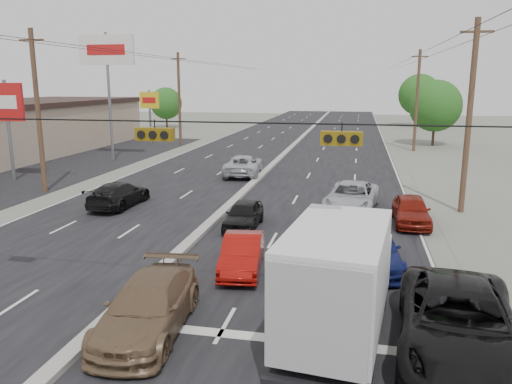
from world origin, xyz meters
The scene contains 26 objects.
ground centered at (0.00, 0.00, 0.00)m, with size 200.00×200.00×0.00m, color #606356.
road_surface centered at (0.00, 30.00, 0.00)m, with size 20.00×160.00×0.02m, color black.
center_median centered at (0.00, 30.00, 0.10)m, with size 0.50×160.00×0.20m, color gray.
parking_lot centered at (-17.00, 25.00, 0.00)m, with size 10.00×42.00×0.02m, color black.
utility_pole_left_b centered at (-12.50, 15.00, 5.11)m, with size 1.60×0.30×10.00m.
utility_pole_left_c centered at (-12.50, 40.00, 5.11)m, with size 1.60×0.30×10.00m.
utility_pole_right_b centered at (12.50, 15.00, 5.11)m, with size 1.60×0.30×10.00m.
utility_pole_right_c centered at (12.50, 40.00, 5.11)m, with size 1.60×0.30×10.00m.
traffic_signals centered at (1.40, 0.00, 5.49)m, with size 25.00×0.30×0.54m.
pole_sign_mid centered at (-17.00, 18.00, 5.11)m, with size 2.60×0.25×7.00m.
pole_sign_billboard centered at (-14.50, 28.00, 8.87)m, with size 5.00×0.25×11.00m.
pole_sign_far centered at (-16.00, 40.00, 4.41)m, with size 2.20×0.25×6.00m.
tree_left_far centered at (-22.00, 60.00, 3.72)m, with size 4.80×4.80×6.12m.
tree_right_mid centered at (15.00, 45.00, 4.34)m, with size 5.60×5.60×7.14m.
tree_right_far centered at (16.00, 70.00, 4.96)m, with size 6.40×6.40×8.16m.
box_truck centered at (6.59, -0.06, 1.69)m, with size 3.01×6.72×3.30m.
tan_sedan centered at (1.40, -0.77, 0.74)m, with size 2.06×5.07×1.47m, color brown.
red_sedan centered at (2.91, 4.25, 0.65)m, with size 1.39×3.97×1.31m, color #910D08.
black_suv centered at (9.60, -0.35, 0.88)m, with size 2.92×6.33×1.76m, color black.
queue_car_a centered at (1.71, 9.68, 0.64)m, with size 1.52×3.77×1.28m, color black.
queue_car_b centered at (6.70, 6.85, 0.62)m, with size 1.31×3.76×1.24m, color white.
queue_car_c centered at (6.70, 13.91, 0.77)m, with size 2.55×5.54×1.54m, color #B2B5BA.
queue_car_d centered at (7.61, 5.67, 0.68)m, with size 1.92×4.72×1.37m, color #0F184F.
queue_car_e centered at (9.60, 11.92, 0.71)m, with size 1.67×4.15×1.41m, color maroon.
oncoming_near centered at (-6.07, 12.38, 0.69)m, with size 1.94×4.76×1.38m, color black.
oncoming_far centered at (-1.40, 23.14, 0.76)m, with size 2.53×5.49×1.53m, color #B0B2B8.
Camera 1 is at (6.91, -12.71, 6.82)m, focal length 35.00 mm.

